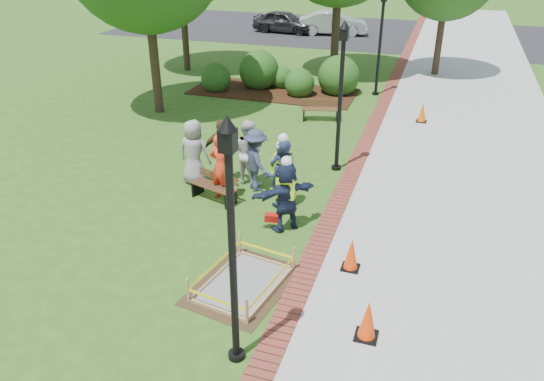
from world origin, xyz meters
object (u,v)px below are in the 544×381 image
(lamp_near, at_px, (231,231))
(hivis_worker_c, at_px, (281,174))
(wet_concrete_pad, at_px, (243,276))
(hivis_worker_a, at_px, (286,194))
(cone_front, at_px, (368,321))
(bench_near, at_px, (214,192))
(hivis_worker_b, at_px, (283,171))

(lamp_near, xyz_separation_m, hivis_worker_c, (-0.89, 5.35, -1.59))
(hivis_worker_c, bearing_deg, wet_concrete_pad, -85.21)
(lamp_near, xyz_separation_m, hivis_worker_a, (-0.43, 4.27, -1.55))
(cone_front, height_order, lamp_near, lamp_near)
(lamp_near, relative_size, hivis_worker_a, 2.28)
(wet_concrete_pad, xyz_separation_m, lamp_near, (0.60, -1.88, 2.25))
(bench_near, height_order, hivis_worker_b, hivis_worker_b)
(bench_near, distance_m, lamp_near, 6.15)
(cone_front, bearing_deg, wet_concrete_pad, 164.19)
(lamp_near, bearing_deg, hivis_worker_a, 95.76)
(hivis_worker_a, relative_size, hivis_worker_c, 1.04)
(lamp_near, relative_size, hivis_worker_b, 2.15)
(hivis_worker_b, bearing_deg, bench_near, -171.97)
(bench_near, height_order, cone_front, cone_front)
(hivis_worker_a, xyz_separation_m, hivis_worker_c, (-0.46, 1.07, -0.03))
(lamp_near, xyz_separation_m, hivis_worker_b, (-0.83, 5.33, -1.50))
(wet_concrete_pad, distance_m, lamp_near, 2.99)
(wet_concrete_pad, bearing_deg, hivis_worker_c, 94.79)
(bench_near, distance_m, hivis_worker_a, 2.44)
(wet_concrete_pad, relative_size, hivis_worker_c, 1.43)
(bench_near, bearing_deg, lamp_near, -62.61)
(bench_near, height_order, lamp_near, lamp_near)
(hivis_worker_b, bearing_deg, wet_concrete_pad, -86.13)
(wet_concrete_pad, bearing_deg, hivis_worker_b, 93.87)
(wet_concrete_pad, xyz_separation_m, cone_front, (2.59, -0.73, 0.15))
(bench_near, distance_m, cone_front, 6.07)
(wet_concrete_pad, height_order, lamp_near, lamp_near)
(hivis_worker_c, bearing_deg, hivis_worker_b, -14.36)
(wet_concrete_pad, height_order, hivis_worker_b, hivis_worker_b)
(lamp_near, height_order, hivis_worker_b, lamp_near)
(hivis_worker_b, relative_size, hivis_worker_c, 1.11)
(hivis_worker_c, bearing_deg, lamp_near, -80.57)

